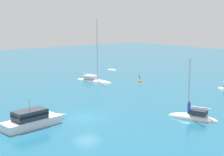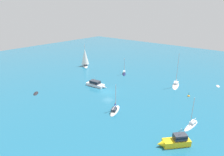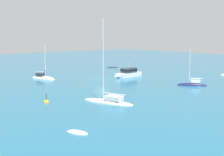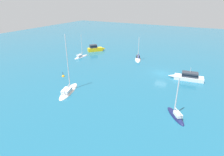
# 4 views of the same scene
# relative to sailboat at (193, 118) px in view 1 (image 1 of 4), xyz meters

# --- Properties ---
(ground_plane) EXTENTS (160.00, 160.00, 0.00)m
(ground_plane) POSITION_rel_sailboat_xyz_m (-8.22, 7.01, -0.13)
(ground_plane) COLOR #1E607F
(sailboat) EXTENTS (3.20, 5.30, 6.72)m
(sailboat) POSITION_rel_sailboat_xyz_m (0.00, 0.00, 0.00)
(sailboat) COLOR silver
(sailboat) RESTS_ON ground
(powerboat) EXTENTS (7.06, 2.71, 2.70)m
(powerboat) POSITION_rel_sailboat_xyz_m (-13.77, 7.91, 0.56)
(powerboat) COLOR white
(powerboat) RESTS_ON ground
(dinghy_1) EXTENTS (1.55, 2.27, 0.42)m
(dinghy_1) POSITION_rel_sailboat_xyz_m (14.17, 30.96, -0.13)
(dinghy_1) COLOR silver
(dinghy_1) RESTS_ON ground
(yacht) EXTENTS (3.66, 7.09, 10.33)m
(yacht) POSITION_rel_sailboat_xyz_m (4.34, 23.46, 0.06)
(yacht) COLOR silver
(yacht) RESTS_ON ground
(channel_buoy) EXTENTS (0.65, 0.65, 1.36)m
(channel_buoy) POSITION_rel_sailboat_xyz_m (9.93, 18.49, -0.12)
(channel_buoy) COLOR orange
(channel_buoy) RESTS_ON ground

